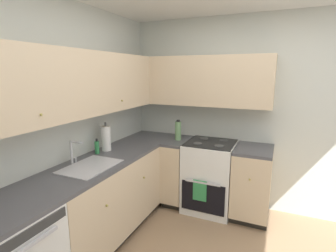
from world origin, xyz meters
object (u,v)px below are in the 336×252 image
object	(u,v)px
oven_range	(210,175)
paper_towel_roll	(106,138)
soap_bottle	(97,147)
oil_bottle	(178,131)

from	to	relation	value
oven_range	paper_towel_roll	xyz separation A→B (m)	(-0.80, 1.05, 0.59)
oven_range	paper_towel_roll	world-z (taller)	paper_towel_roll
soap_bottle	oil_bottle	xyz separation A→B (m)	(0.93, -0.61, 0.05)
oven_range	soap_bottle	xyz separation A→B (m)	(-0.95, 1.07, 0.52)
oven_range	soap_bottle	size ratio (longest dim) A/B	6.17
soap_bottle	oven_range	bearing A→B (deg)	-48.46
oven_range	oil_bottle	xyz separation A→B (m)	(-0.02, 0.45, 0.58)
oven_range	soap_bottle	world-z (taller)	soap_bottle
soap_bottle	paper_towel_roll	xyz separation A→B (m)	(0.14, -0.02, 0.07)
soap_bottle	oil_bottle	world-z (taller)	oil_bottle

